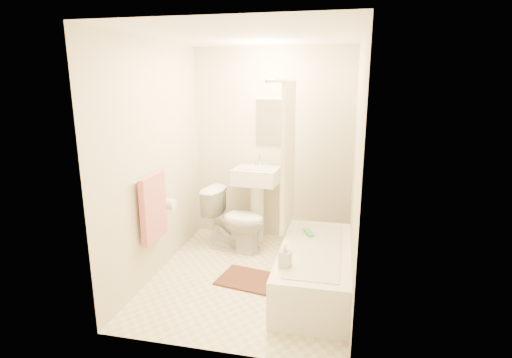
% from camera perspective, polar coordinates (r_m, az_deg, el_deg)
% --- Properties ---
extents(floor, '(2.40, 2.40, 0.00)m').
position_cam_1_polar(floor, '(4.30, -0.74, -13.84)').
color(floor, beige).
rests_on(floor, ground).
extents(ceiling, '(2.40, 2.40, 0.00)m').
position_cam_1_polar(ceiling, '(3.82, -0.86, 19.86)').
color(ceiling, white).
rests_on(ceiling, ground).
extents(wall_back, '(2.00, 0.02, 2.40)m').
position_cam_1_polar(wall_back, '(5.04, 2.34, 4.77)').
color(wall_back, beige).
rests_on(wall_back, ground).
extents(wall_left, '(0.02, 2.40, 2.40)m').
position_cam_1_polar(wall_left, '(4.23, -14.12, 2.54)').
color(wall_left, beige).
rests_on(wall_left, ground).
extents(wall_right, '(0.02, 2.40, 2.40)m').
position_cam_1_polar(wall_right, '(3.79, 14.08, 1.24)').
color(wall_right, beige).
rests_on(wall_right, ground).
extents(mirror, '(0.40, 0.03, 0.55)m').
position_cam_1_polar(mirror, '(4.99, 2.33, 8.13)').
color(mirror, white).
rests_on(mirror, wall_back).
extents(curtain_rod, '(0.03, 1.70, 0.03)m').
position_cam_1_polar(curtain_rod, '(3.84, 4.00, 13.83)').
color(curtain_rod, silver).
rests_on(curtain_rod, wall_back).
extents(shower_curtain, '(0.04, 0.80, 1.55)m').
position_cam_1_polar(shower_curtain, '(4.31, 4.62, 3.41)').
color(shower_curtain, silver).
rests_on(shower_curtain, curtain_rod).
extents(towel_bar, '(0.02, 0.60, 0.02)m').
position_cam_1_polar(towel_bar, '(4.01, -15.10, 0.41)').
color(towel_bar, silver).
rests_on(towel_bar, wall_left).
extents(towel, '(0.06, 0.45, 0.66)m').
position_cam_1_polar(towel, '(4.08, -14.44, -3.97)').
color(towel, '#CC7266').
rests_on(towel, towel_bar).
extents(toilet_paper, '(0.11, 0.12, 0.12)m').
position_cam_1_polar(toilet_paper, '(4.42, -12.24, -3.54)').
color(toilet_paper, white).
rests_on(toilet_paper, wall_left).
extents(toilet, '(0.81, 0.54, 0.74)m').
position_cam_1_polar(toilet, '(4.83, -2.99, -5.89)').
color(toilet, white).
rests_on(toilet, floor).
extents(sink, '(0.56, 0.46, 1.05)m').
position_cam_1_polar(sink, '(4.99, 0.11, -3.32)').
color(sink, white).
rests_on(sink, floor).
extents(bathtub, '(0.67, 1.53, 0.43)m').
position_cam_1_polar(bathtub, '(4.03, 8.40, -12.62)').
color(bathtub, white).
rests_on(bathtub, floor).
extents(bath_mat, '(0.68, 0.56, 0.02)m').
position_cam_1_polar(bath_mat, '(4.24, -0.97, -14.16)').
color(bath_mat, '#542823').
rests_on(bath_mat, floor).
extents(soap_bottle, '(0.11, 0.11, 0.21)m').
position_cam_1_polar(soap_bottle, '(3.51, 4.18, -10.86)').
color(soap_bottle, white).
rests_on(soap_bottle, bathtub).
extents(scrub_brush, '(0.13, 0.20, 0.04)m').
position_cam_1_polar(scrub_brush, '(4.25, 7.52, -7.65)').
color(scrub_brush, '#44B461').
rests_on(scrub_brush, bathtub).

